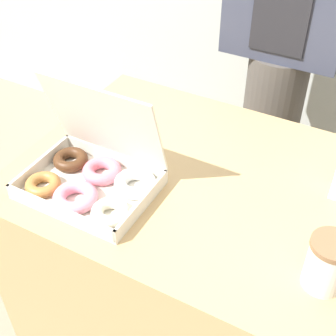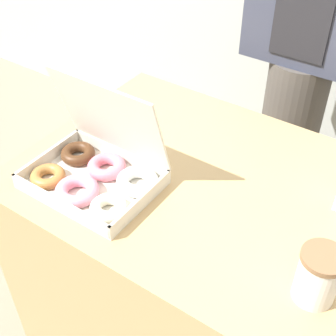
{
  "view_description": "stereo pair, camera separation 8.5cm",
  "coord_description": "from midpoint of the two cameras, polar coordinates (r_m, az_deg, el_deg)",
  "views": [
    {
      "loc": [
        0.35,
        -0.87,
        1.59
      ],
      "look_at": [
        -0.05,
        -0.13,
        0.88
      ],
      "focal_mm": 50.0,
      "sensor_mm": 36.0,
      "label": 1
    },
    {
      "loc": [
        0.43,
        -0.83,
        1.59
      ],
      "look_at": [
        -0.05,
        -0.13,
        0.88
      ],
      "focal_mm": 50.0,
      "sensor_mm": 36.0,
      "label": 2
    }
  ],
  "objects": [
    {
      "name": "ground_plane",
      "position": [
        1.84,
        2.16,
        -19.53
      ],
      "size": [
        14.0,
        14.0,
        0.0
      ],
      "primitive_type": "plane",
      "color": "gray"
    },
    {
      "name": "coffee_cup",
      "position": [
        1.01,
        16.53,
        -11.17
      ],
      "size": [
        0.09,
        0.09,
        0.13
      ],
      "color": "silver",
      "rests_on": "table"
    },
    {
      "name": "table",
      "position": [
        1.53,
        2.52,
        -12.24
      ],
      "size": [
        1.02,
        0.74,
        0.76
      ],
      "color": "tan",
      "rests_on": "ground_plane"
    },
    {
      "name": "person_customer",
      "position": [
        1.71,
        12.69,
        15.85
      ],
      "size": [
        0.41,
        0.24,
        1.63
      ],
      "color": "#4C4742",
      "rests_on": "ground_plane"
    },
    {
      "name": "donut_box",
      "position": [
        1.22,
        -11.12,
        -1.02
      ],
      "size": [
        0.34,
        0.27,
        0.28
      ],
      "color": "silver",
      "rests_on": "table"
    }
  ]
}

